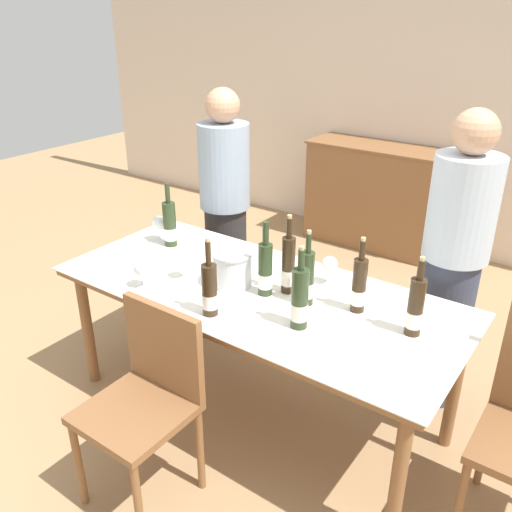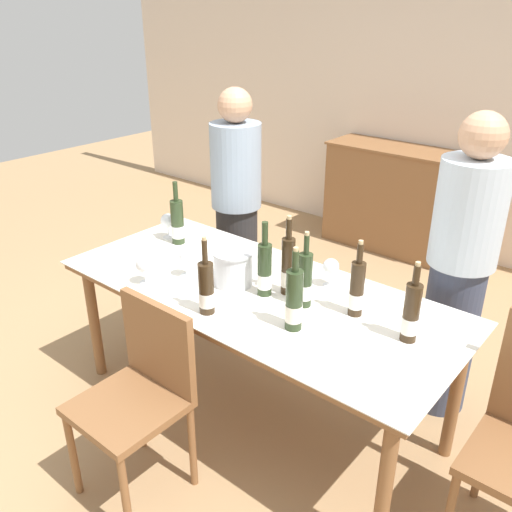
# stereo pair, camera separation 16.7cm
# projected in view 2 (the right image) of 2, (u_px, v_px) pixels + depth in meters

# --- Properties ---
(ground_plane) EXTENTS (12.00, 12.00, 0.00)m
(ground_plane) POSITION_uv_depth(u_px,v_px,m) (256.00, 408.00, 2.98)
(ground_plane) COLOR #A37F56
(back_wall) EXTENTS (8.00, 0.10, 2.80)m
(back_wall) POSITION_uv_depth(u_px,v_px,m) (477.00, 90.00, 4.30)
(back_wall) COLOR beige
(back_wall) RESTS_ON ground_plane
(sideboard_cabinet) EXTENTS (1.31, 0.46, 0.92)m
(sideboard_cabinet) POSITION_uv_depth(u_px,v_px,m) (399.00, 200.00, 4.74)
(sideboard_cabinet) COLOR brown
(sideboard_cabinet) RESTS_ON ground_plane
(dining_table) EXTENTS (2.04, 0.89, 0.75)m
(dining_table) POSITION_uv_depth(u_px,v_px,m) (256.00, 301.00, 2.69)
(dining_table) COLOR brown
(dining_table) RESTS_ON ground_plane
(ice_bucket) EXTENTS (0.21, 0.21, 0.18)m
(ice_bucket) POSITION_uv_depth(u_px,v_px,m) (233.00, 267.00, 2.68)
(ice_bucket) COLOR silver
(ice_bucket) RESTS_ON dining_table
(wine_bottle_0) EXTENTS (0.07, 0.07, 0.36)m
(wine_bottle_0) POSITION_uv_depth(u_px,v_px,m) (357.00, 290.00, 2.40)
(wine_bottle_0) COLOR #332314
(wine_bottle_0) RESTS_ON dining_table
(wine_bottle_1) EXTENTS (0.08, 0.08, 0.37)m
(wine_bottle_1) POSITION_uv_depth(u_px,v_px,m) (177.00, 223.00, 3.13)
(wine_bottle_1) COLOR #28381E
(wine_bottle_1) RESTS_ON dining_table
(wine_bottle_2) EXTENTS (0.07, 0.07, 0.37)m
(wine_bottle_2) POSITION_uv_depth(u_px,v_px,m) (305.00, 281.00, 2.47)
(wine_bottle_2) COLOR #28381E
(wine_bottle_2) RESTS_ON dining_table
(wine_bottle_3) EXTENTS (0.07, 0.07, 0.37)m
(wine_bottle_3) POSITION_uv_depth(u_px,v_px,m) (206.00, 289.00, 2.42)
(wine_bottle_3) COLOR #332314
(wine_bottle_3) RESTS_ON dining_table
(wine_bottle_4) EXTENTS (0.08, 0.08, 0.38)m
(wine_bottle_4) POSITION_uv_depth(u_px,v_px,m) (294.00, 301.00, 2.29)
(wine_bottle_4) COLOR #28381E
(wine_bottle_4) RESTS_ON dining_table
(wine_bottle_5) EXTENTS (0.07, 0.07, 0.36)m
(wine_bottle_5) POSITION_uv_depth(u_px,v_px,m) (411.00, 314.00, 2.21)
(wine_bottle_5) COLOR #332314
(wine_bottle_5) RESTS_ON dining_table
(wine_bottle_6) EXTENTS (0.07, 0.07, 0.37)m
(wine_bottle_6) POSITION_uv_depth(u_px,v_px,m) (265.00, 270.00, 2.56)
(wine_bottle_6) COLOR #28381E
(wine_bottle_6) RESTS_ON dining_table
(wine_bottle_7) EXTENTS (0.07, 0.07, 0.40)m
(wine_bottle_7) POSITION_uv_depth(u_px,v_px,m) (288.00, 267.00, 2.57)
(wine_bottle_7) COLOR #332314
(wine_bottle_7) RESTS_ON dining_table
(wine_glass_0) EXTENTS (0.08, 0.08, 0.15)m
(wine_glass_0) POSITION_uv_depth(u_px,v_px,m) (331.00, 267.00, 2.65)
(wine_glass_0) COLOR white
(wine_glass_0) RESTS_ON dining_table
(wine_glass_1) EXTENTS (0.08, 0.08, 0.15)m
(wine_glass_1) POSITION_uv_depth(u_px,v_px,m) (186.00, 257.00, 2.75)
(wine_glass_1) COLOR white
(wine_glass_1) RESTS_ON dining_table
(wine_glass_2) EXTENTS (0.09, 0.09, 0.15)m
(wine_glass_2) POSITION_uv_depth(u_px,v_px,m) (168.00, 221.00, 3.21)
(wine_glass_2) COLOR white
(wine_glass_2) RESTS_ON dining_table
(wine_glass_3) EXTENTS (0.09, 0.09, 0.15)m
(wine_glass_3) POSITION_uv_depth(u_px,v_px,m) (144.00, 265.00, 2.68)
(wine_glass_3) COLOR white
(wine_glass_3) RESTS_ON dining_table
(chair_near_front) EXTENTS (0.42, 0.42, 0.89)m
(chair_near_front) POSITION_uv_depth(u_px,v_px,m) (141.00, 387.00, 2.33)
(chair_near_front) COLOR brown
(chair_near_front) RESTS_ON ground_plane
(person_host) EXTENTS (0.33, 0.33, 1.56)m
(person_host) POSITION_uv_depth(u_px,v_px,m) (237.00, 208.00, 3.61)
(person_host) COLOR #262628
(person_host) RESTS_ON ground_plane
(person_guest_left) EXTENTS (0.33, 0.33, 1.60)m
(person_guest_left) POSITION_uv_depth(u_px,v_px,m) (459.00, 273.00, 2.70)
(person_guest_left) COLOR #383F56
(person_guest_left) RESTS_ON ground_plane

